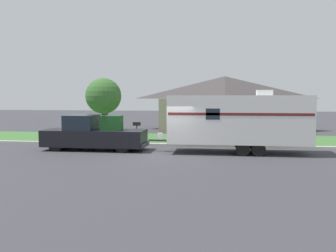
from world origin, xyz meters
TOP-DOWN VIEW (x-y plane):
  - ground_plane at (0.00, 0.00)m, footprint 120.00×120.00m
  - curb_strip at (0.00, 3.75)m, footprint 80.00×0.30m
  - lawn_strip at (0.00, 7.40)m, footprint 80.00×7.00m
  - house_across_street at (2.94, 15.45)m, footprint 11.64×8.02m
  - pickup_truck at (-4.45, 1.48)m, footprint 5.81×1.98m
  - travel_trailer at (3.56, 1.48)m, footprint 8.52×2.39m
  - mailbox at (-2.69, 4.68)m, footprint 0.48×0.20m
  - tree_in_yard at (-5.86, 7.75)m, footprint 2.61×2.61m

SIDE VIEW (x-z plane):
  - ground_plane at x=0.00m, z-range 0.00..0.00m
  - lawn_strip at x=0.00m, z-range 0.00..0.03m
  - curb_strip at x=0.00m, z-range 0.00..0.14m
  - pickup_truck at x=-4.45m, z-range -0.17..1.89m
  - mailbox at x=-2.69m, z-range 0.37..1.74m
  - travel_trailer at x=3.56m, z-range 0.13..3.47m
  - house_across_street at x=2.94m, z-range 0.09..4.91m
  - tree_in_yard at x=-5.86m, z-range 0.86..5.22m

